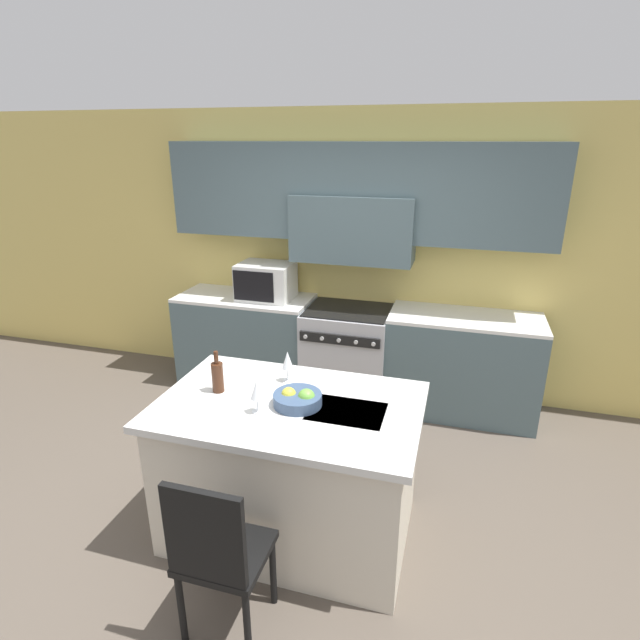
{
  "coord_description": "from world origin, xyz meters",
  "views": [
    {
      "loc": [
        0.98,
        -2.5,
        2.42
      ],
      "look_at": [
        0.03,
        0.76,
        1.19
      ],
      "focal_mm": 28.0,
      "sensor_mm": 36.0,
      "label": 1
    }
  ],
  "objects": [
    {
      "name": "back_counter",
      "position": [
        -0.0,
        1.85,
        0.47
      ],
      "size": [
        3.48,
        0.62,
        0.94
      ],
      "color": "#4C6066",
      "rests_on": "ground_plane"
    },
    {
      "name": "wine_bottle",
      "position": [
        -0.4,
        -0.01,
        1.04
      ],
      "size": [
        0.07,
        0.07,
        0.27
      ],
      "color": "#422314",
      "rests_on": "kitchen_island"
    },
    {
      "name": "microwave",
      "position": [
        -0.83,
        1.85,
        1.12
      ],
      "size": [
        0.52,
        0.41,
        0.35
      ],
      "color": "silver",
      "rests_on": "back_counter"
    },
    {
      "name": "island_chair",
      "position": [
        -0.02,
        -0.83,
        0.55
      ],
      "size": [
        0.42,
        0.4,
        0.98
      ],
      "color": "black",
      "rests_on": "ground_plane"
    },
    {
      "name": "back_cabinetry",
      "position": [
        0.0,
        2.1,
        1.59
      ],
      "size": [
        10.0,
        0.46,
        2.7
      ],
      "color": "#DBC166",
      "rests_on": "ground_plane"
    },
    {
      "name": "fruit_bowl",
      "position": [
        0.13,
        -0.03,
        0.98
      ],
      "size": [
        0.29,
        0.29,
        0.11
      ],
      "color": "#384C6B",
      "rests_on": "kitchen_island"
    },
    {
      "name": "ground_plane",
      "position": [
        0.0,
        0.0,
        0.0
      ],
      "size": [
        10.0,
        10.0,
        0.0
      ],
      "primitive_type": "plane",
      "color": "brown"
    },
    {
      "name": "kitchen_island",
      "position": [
        0.07,
        -0.02,
        0.47
      ],
      "size": [
        1.57,
        1.01,
        0.94
      ],
      "color": "beige",
      "rests_on": "ground_plane"
    },
    {
      "name": "wine_glass_near",
      "position": [
        -0.07,
        -0.18,
        1.08
      ],
      "size": [
        0.07,
        0.07,
        0.21
      ],
      "color": "white",
      "rests_on": "kitchen_island"
    },
    {
      "name": "wine_glass_far",
      "position": [
        -0.04,
        0.25,
        1.08
      ],
      "size": [
        0.07,
        0.07,
        0.21
      ],
      "color": "white",
      "rests_on": "kitchen_island"
    },
    {
      "name": "range_stove",
      "position": [
        0.0,
        1.83,
        0.46
      ],
      "size": [
        0.8,
        0.7,
        0.92
      ],
      "color": "#B7B7BC",
      "rests_on": "ground_plane"
    }
  ]
}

